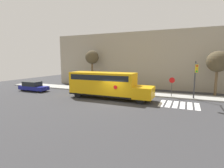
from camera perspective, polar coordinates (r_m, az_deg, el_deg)
name	(u,v)px	position (r m, az deg, el deg)	size (l,w,h in m)	color
ground_plane	(112,103)	(19.52, -0.13, -6.10)	(60.00, 60.00, 0.00)	#333335
sidewalk_strip	(129,92)	(25.46, 5.73, -2.65)	(44.00, 3.00, 0.15)	#9E9E99
building_backdrop	(141,60)	(31.29, 9.52, 7.67)	(32.00, 4.00, 9.30)	#9E937F
crosswalk_stripes	(179,105)	(19.94, 21.03, -6.33)	(4.00, 3.20, 0.01)	white
school_bus	(106,84)	(21.33, -2.02, 0.06)	(10.30, 2.57, 3.20)	#EAA80F
parked_car	(33,86)	(29.17, -24.34, -0.70)	(4.64, 1.71, 1.45)	navy
stop_sign	(172,84)	(23.04, 18.95, -0.10)	(0.69, 0.10, 2.55)	#38383A
traffic_light	(195,75)	(21.41, 25.58, 2.73)	(0.28, 3.63, 4.56)	#38383A
tree_near_sidewalk	(92,58)	(30.85, -6.55, 8.47)	(2.33, 2.33, 6.35)	brown
tree_far_sidewalk	(218,62)	(26.09, 31.21, 6.18)	(2.67, 2.67, 5.85)	brown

